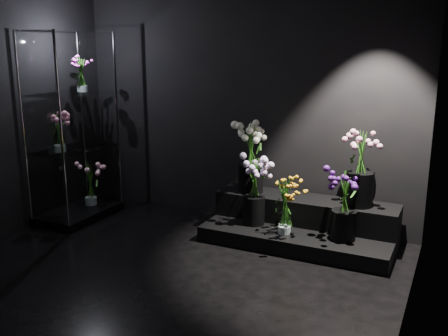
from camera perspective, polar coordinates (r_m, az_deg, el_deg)
The scene contains 13 objects.
floor at distance 4.29m, azimuth -9.40°, elevation -13.48°, with size 4.00×4.00×0.00m, color black.
wall_back at distance 5.59m, azimuth 1.98°, elevation 8.08°, with size 4.00×4.00×0.00m, color black.
wall_right at distance 3.15m, azimuth 20.84°, elevation 2.80°, with size 4.00×4.00×0.00m, color black.
display_riser at distance 5.22m, azimuth 8.84°, elevation -6.31°, with size 1.89×0.84×0.42m.
display_case at distance 5.87m, azimuth -16.88°, elevation 4.39°, with size 0.58×0.96×2.11m.
bouquet_orange_bells at distance 4.89m, azimuth 6.98°, elevation -4.28°, with size 0.35×0.35×0.56m.
bouquet_lilac at distance 5.10m, azimuth 3.48°, elevation -2.15°, with size 0.43×0.43×0.69m.
bouquet_purple at distance 4.83m, azimuth 13.64°, elevation -3.93°, with size 0.36×0.36×0.66m.
bouquet_cream_roses at distance 5.31m, azimuth 3.11°, elevation 1.62°, with size 0.46×0.46×0.75m.
bouquet_pink_roses at distance 5.01m, azimuth 15.38°, elevation 0.28°, with size 0.45×0.45×0.75m.
bouquet_case_pink at distance 5.72m, azimuth -18.38°, elevation 4.11°, with size 0.33×0.33×0.46m.
bouquet_case_magenta at distance 5.91m, azimuth -15.99°, elevation 10.28°, with size 0.21×0.21×0.39m.
bouquet_case_base_pink at distance 6.15m, azimuth -15.07°, elevation -1.69°, with size 0.33×0.33×0.51m.
Camera 1 is at (2.26, -3.09, 1.95)m, focal length 40.00 mm.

